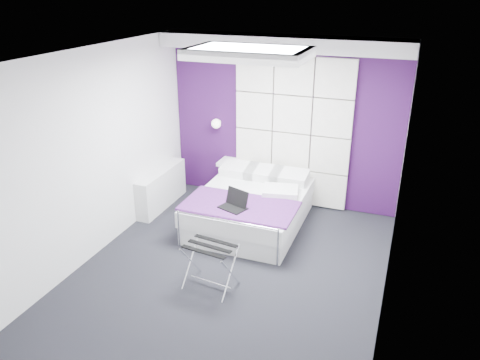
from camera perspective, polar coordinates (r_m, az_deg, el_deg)
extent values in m
plane|color=black|center=(5.87, -1.13, -11.00)|extent=(4.40, 4.40, 0.00)
plane|color=white|center=(4.91, -1.37, 15.01)|extent=(4.40, 4.40, 0.00)
plane|color=white|center=(7.23, 5.35, 7.02)|extent=(3.60, 0.00, 3.60)
plane|color=white|center=(6.12, -17.09, 3.06)|extent=(0.00, 4.40, 4.40)
plane|color=white|center=(4.92, 18.60, -2.04)|extent=(0.00, 4.40, 4.40)
cube|color=#340F42|center=(7.22, 5.33, 7.00)|extent=(3.58, 0.02, 2.58)
cube|color=silver|center=(6.75, 5.13, 16.29)|extent=(3.58, 0.50, 0.20)
sphere|color=white|center=(7.46, -2.80, 6.96)|extent=(0.15, 0.15, 0.15)
cube|color=silver|center=(7.42, -9.55, -1.01)|extent=(0.22, 1.20, 0.60)
cube|color=silver|center=(6.83, 1.27, -4.44)|extent=(1.43, 1.78, 0.27)
cube|color=silver|center=(6.72, 1.29, -2.59)|extent=(1.47, 1.82, 0.22)
cube|color=#451754|center=(6.29, -0.05, -3.18)|extent=(1.53, 0.80, 0.03)
cube|color=silver|center=(7.51, -0.62, 2.13)|extent=(0.49, 0.38, 0.05)
cube|color=black|center=(5.33, -3.72, -8.06)|extent=(0.55, 0.41, 0.01)
cube|color=black|center=(6.19, -0.90, -3.43)|extent=(0.35, 0.24, 0.02)
cube|color=black|center=(6.24, -0.50, -1.93)|extent=(0.35, 0.01, 0.23)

